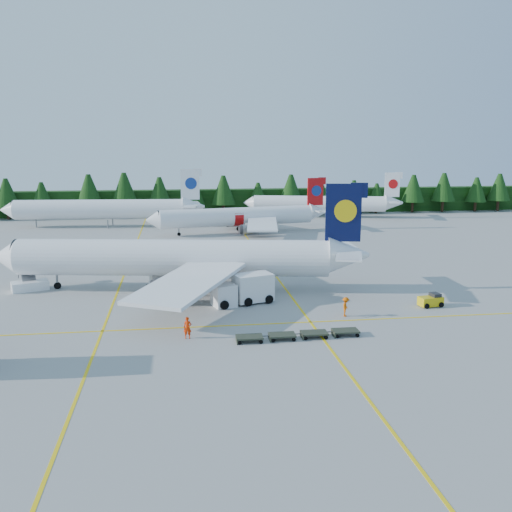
{
  "coord_description": "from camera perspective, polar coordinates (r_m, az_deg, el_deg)",
  "views": [
    {
      "loc": [
        -6.72,
        -58.55,
        17.42
      ],
      "look_at": [
        2.85,
        10.35,
        3.5
      ],
      "focal_mm": 40.0,
      "sensor_mm": 36.0,
      "label": 1
    }
  ],
  "objects": [
    {
      "name": "airliner_far_right",
      "position": [
        135.42,
        5.9,
        5.28
      ],
      "size": [
        35.76,
        11.2,
        10.56
      ],
      "rotation": [
        0.0,
        0.0,
        -0.23
      ],
      "color": "white",
      "rests_on": "ground"
    },
    {
      "name": "uld_pair",
      "position": [
        69.5,
        -8.41,
        -2.21
      ],
      "size": [
        6.17,
        2.72,
        1.94
      ],
      "rotation": [
        0.0,
        0.0,
        0.24
      ],
      "color": "#2E3426",
      "rests_on": "ground"
    },
    {
      "name": "taxi_stripe_a",
      "position": [
        80.79,
        -12.89,
        -1.42
      ],
      "size": [
        0.25,
        120.0,
        0.01
      ],
      "primitive_type": "cube",
      "color": "yellow",
      "rests_on": "ground"
    },
    {
      "name": "taxi_stripe_b",
      "position": [
        81.46,
        1.26,
        -1.03
      ],
      "size": [
        0.25,
        120.0,
        0.01
      ],
      "primitive_type": "cube",
      "color": "yellow",
      "rests_on": "ground"
    },
    {
      "name": "dolly_train",
      "position": [
        52.02,
        4.25,
        -7.76
      ],
      "size": [
        11.35,
        2.0,
        0.14
      ],
      "rotation": [
        0.0,
        0.0,
        -0.01
      ],
      "color": "#2E3426",
      "rests_on": "ground"
    },
    {
      "name": "airliner_far_left",
      "position": [
        123.8,
        -15.89,
        4.54
      ],
      "size": [
        41.09,
        6.98,
        11.95
      ],
      "rotation": [
        0.0,
        0.0,
        -0.08
      ],
      "color": "white",
      "rests_on": "ground"
    },
    {
      "name": "taxi_stripe_cross",
      "position": [
        55.77,
        -0.6,
        -6.88
      ],
      "size": [
        80.0,
        0.25,
        0.01
      ],
      "primitive_type": "cube",
      "color": "yellow",
      "rests_on": "ground"
    },
    {
      "name": "crew_b",
      "position": [
        61.67,
        -2.19,
        -4.27
      ],
      "size": [
        1.02,
        0.92,
        1.72
      ],
      "primitive_type": "imported",
      "rotation": [
        0.0,
        0.0,
        3.53
      ],
      "color": "orange",
      "rests_on": "ground"
    },
    {
      "name": "airstairs",
      "position": [
        73.75,
        -21.71,
        -2.52
      ],
      "size": [
        4.75,
        6.3,
        3.73
      ],
      "rotation": [
        0.0,
        0.0,
        0.36
      ],
      "color": "white",
      "rests_on": "ground"
    },
    {
      "name": "service_truck",
      "position": [
        62.45,
        -1.33,
        -3.37
      ],
      "size": [
        7.08,
        4.31,
        3.22
      ],
      "rotation": [
        0.0,
        0.0,
        0.31
      ],
      "color": "silver",
      "rests_on": "ground"
    },
    {
      "name": "crew_c",
      "position": [
        58.78,
        8.96,
        -5.04
      ],
      "size": [
        0.86,
        0.99,
        2.01
      ],
      "primitive_type": "imported",
      "rotation": [
        0.0,
        0.0,
        1.13
      ],
      "color": "#D65304",
      "rests_on": "ground"
    },
    {
      "name": "treeline_hedge",
      "position": [
        141.45,
        -5.17,
        5.42
      ],
      "size": [
        220.0,
        4.0,
        6.0
      ],
      "primitive_type": "cube",
      "color": "black",
      "rests_on": "ground"
    },
    {
      "name": "airliner_red",
      "position": [
        110.95,
        -2.19,
        3.9
      ],
      "size": [
        35.51,
        28.98,
        10.39
      ],
      "rotation": [
        0.0,
        0.0,
        0.17
      ],
      "color": "white",
      "rests_on": "ground"
    },
    {
      "name": "ground",
      "position": [
        61.45,
        -1.31,
        -5.15
      ],
      "size": [
        320.0,
        320.0,
        0.0
      ],
      "primitive_type": "plane",
      "color": "#A2A29C",
      "rests_on": "ground"
    },
    {
      "name": "baggage_tug",
      "position": [
        64.51,
        17.11,
        -4.26
      ],
      "size": [
        2.67,
        1.7,
        1.33
      ],
      "rotation": [
        0.0,
        0.0,
        0.16
      ],
      "color": "gold",
      "rests_on": "ground"
    },
    {
      "name": "airliner_navy",
      "position": [
        68.7,
        -8.95,
        -0.23
      ],
      "size": [
        43.57,
        35.57,
        12.74
      ],
      "rotation": [
        0.0,
        0.0,
        -0.17
      ],
      "color": "white",
      "rests_on": "ground"
    },
    {
      "name": "crew_a",
      "position": [
        52.1,
        -6.87,
        -7.14
      ],
      "size": [
        0.79,
        0.57,
        2.0
      ],
      "primitive_type": "imported",
      "rotation": [
        0.0,
        0.0,
        -0.13
      ],
      "color": "red",
      "rests_on": "ground"
    }
  ]
}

